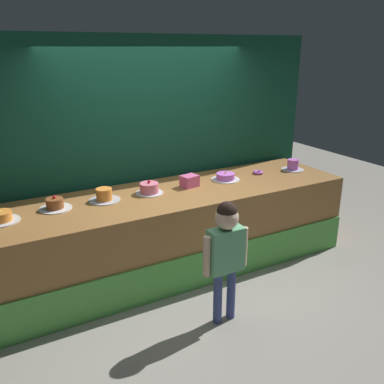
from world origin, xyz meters
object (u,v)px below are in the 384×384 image
(cake_center_right, at_px, (149,189))
(cake_far_right, at_px, (293,166))
(cake_left, at_px, (55,205))
(child_figure, at_px, (226,246))
(cake_far_left, at_px, (1,217))
(donut, at_px, (258,172))
(pink_box, at_px, (190,181))
(cake_right, at_px, (225,177))
(cake_center_left, at_px, (104,196))

(cake_center_right, xyz_separation_m, cake_far_right, (2.04, -0.06, 0.00))
(cake_left, relative_size, cake_center_right, 1.05)
(child_figure, relative_size, cake_left, 3.74)
(cake_far_left, height_order, cake_center_right, cake_center_right)
(donut, bearing_deg, cake_left, 179.88)
(pink_box, xyz_separation_m, cake_far_right, (1.53, -0.05, -0.01))
(pink_box, xyz_separation_m, donut, (1.02, 0.02, -0.05))
(cake_far_left, distance_m, cake_center_right, 1.53)
(child_figure, xyz_separation_m, cake_right, (0.81, 1.25, 0.20))
(cake_far_left, height_order, cake_left, cake_left)
(pink_box, xyz_separation_m, cake_left, (-1.53, 0.03, -0.02))
(cake_left, relative_size, cake_center_left, 0.98)
(cake_far_left, xyz_separation_m, cake_far_right, (3.58, -0.00, 0.02))
(pink_box, height_order, cake_center_left, same)
(cake_far_right, bearing_deg, cake_center_right, 178.35)
(child_figure, height_order, cake_center_right, child_figure)
(child_figure, xyz_separation_m, donut, (1.32, 1.26, 0.18))
(child_figure, bearing_deg, cake_center_left, 119.83)
(child_figure, distance_m, cake_far_right, 2.19)
(cake_center_right, bearing_deg, cake_left, 178.70)
(donut, bearing_deg, child_figure, -136.29)
(cake_center_left, bearing_deg, cake_center_right, -1.90)
(cake_far_left, relative_size, cake_far_right, 1.14)
(pink_box, bearing_deg, cake_center_left, 178.79)
(cake_center_right, distance_m, cake_far_right, 2.04)
(donut, height_order, cake_left, cake_left)
(donut, xyz_separation_m, cake_right, (-0.51, -0.01, 0.02))
(pink_box, relative_size, cake_right, 0.53)
(cake_left, xyz_separation_m, cake_center_left, (0.51, -0.01, 0.01))
(donut, bearing_deg, cake_right, -179.02)
(pink_box, relative_size, cake_center_right, 0.60)
(child_figure, distance_m, pink_box, 1.30)
(child_figure, relative_size, cake_right, 3.46)
(cake_far_left, bearing_deg, pink_box, 1.49)
(cake_left, bearing_deg, cake_center_right, -1.30)
(cake_center_left, bearing_deg, cake_right, -0.30)
(child_figure, distance_m, cake_far_left, 2.12)
(cake_left, relative_size, cake_right, 0.93)
(pink_box, relative_size, cake_center_left, 0.56)
(cake_right, distance_m, cake_far_right, 1.02)
(pink_box, bearing_deg, cake_left, 178.96)
(cake_right, bearing_deg, cake_center_right, -179.49)
(child_figure, xyz_separation_m, cake_far_left, (-1.75, 1.19, 0.20))
(cake_left, xyz_separation_m, cake_far_right, (3.07, -0.08, 0.01))
(child_figure, xyz_separation_m, cake_center_left, (-0.72, 1.26, 0.22))
(pink_box, bearing_deg, child_figure, -103.54)
(cake_center_left, bearing_deg, cake_left, 179.30)
(donut, height_order, cake_far_left, cake_far_left)
(cake_right, bearing_deg, cake_far_right, -3.80)
(child_figure, distance_m, donut, 1.84)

